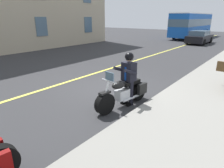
{
  "coord_description": "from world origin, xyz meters",
  "views": [
    {
      "loc": [
        5.8,
        4.74,
        2.76
      ],
      "look_at": [
        1.17,
        1.11,
        0.75
      ],
      "focal_mm": 31.38,
      "sensor_mm": 36.0,
      "label": 1
    }
  ],
  "objects": [
    {
      "name": "rider_main",
      "position": [
        0.74,
        1.44,
        1.04
      ],
      "size": [
        0.67,
        0.61,
        1.74
      ],
      "color": "black",
      "rests_on": "ground_plane"
    },
    {
      "name": "motorcycle_main",
      "position": [
        0.93,
        1.42,
        0.45
      ],
      "size": [
        2.22,
        0.78,
        1.26
      ],
      "color": "black",
      "rests_on": "ground_plane"
    },
    {
      "name": "ground_plane",
      "position": [
        0.0,
        0.0,
        0.0
      ],
      "size": [
        80.0,
        80.0,
        0.0
      ],
      "primitive_type": "plane",
      "color": "#333335"
    },
    {
      "name": "bus_near",
      "position": [
        -23.79,
        -4.14,
        1.87
      ],
      "size": [
        11.05,
        2.7,
        3.3
      ],
      "color": "blue",
      "rests_on": "ground_plane"
    },
    {
      "name": "car_silver",
      "position": [
        -17.48,
        -1.27,
        0.69
      ],
      "size": [
        4.6,
        1.92,
        1.4
      ],
      "color": "black",
      "rests_on": "ground_plane"
    },
    {
      "name": "lane_center_stripe",
      "position": [
        0.0,
        -2.0,
        0.01
      ],
      "size": [
        60.0,
        0.16,
        0.01
      ],
      "primitive_type": "cube",
      "color": "#E5DB4C",
      "rests_on": "ground_plane"
    }
  ]
}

